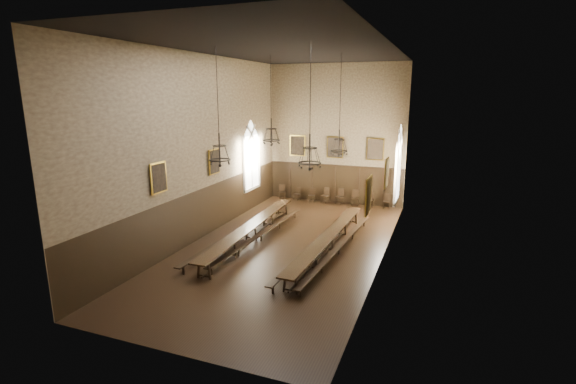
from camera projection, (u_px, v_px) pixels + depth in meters
The scene contains 34 objects.
floor at pixel (287, 247), 19.93m from camera, with size 9.00×18.00×0.02m, color black.
ceiling at pixel (286, 48), 17.84m from camera, with size 9.00×18.00×0.02m, color black.
wall_back at pixel (336, 135), 27.08m from camera, with size 9.00×0.02×9.00m, color #94805B.
wall_front at pixel (161, 199), 10.69m from camera, with size 9.00×0.02×9.00m, color #94805B.
wall_left at pixel (201, 148), 20.44m from camera, with size 0.02×18.00×9.00m, color #94805B.
wall_right at pixel (388, 158), 17.33m from camera, with size 0.02×18.00×9.00m, color #94805B.
wainscot_panelling at pixel (286, 221), 19.64m from camera, with size 9.00×18.00×2.50m, color black, non-canonical shape.
table_left at pixel (251, 232), 20.71m from camera, with size 1.15×10.46×0.81m.
table_right at pixel (328, 243), 19.25m from camera, with size 1.06×10.08×0.78m.
bench_left_outer at pixel (239, 233), 20.96m from camera, with size 0.58×10.13×0.46m.
bench_left_inner at pixel (261, 236), 20.57m from camera, with size 0.81×9.34×0.42m.
bench_right_inner at pixel (315, 246), 19.21m from camera, with size 0.76×9.83×0.44m.
bench_right_outer at pixel (339, 249), 18.89m from camera, with size 0.95×9.72×0.44m.
chair_0 at pixel (282, 194), 28.89m from camera, with size 0.54×0.54×0.97m.
chair_1 at pixel (297, 196), 28.55m from camera, with size 0.48×0.48×0.88m.
chair_2 at pixel (312, 198), 28.07m from camera, with size 0.46×0.46×0.91m.
chair_3 at pixel (325, 198), 27.81m from camera, with size 0.56×0.56×1.01m.
chair_4 at pixel (340, 199), 27.54m from camera, with size 0.57×0.57×1.02m.
chair_5 at pixel (355, 201), 27.15m from camera, with size 0.50×0.50×1.01m.
chair_6 at pixel (371, 202), 26.77m from camera, with size 0.47×0.47×0.99m.
chair_7 at pixel (386, 204), 26.41m from camera, with size 0.46×0.46×0.95m.
chandelier_back_left at pixel (271, 135), 21.61m from camera, with size 0.91×0.91×4.41m.
chandelier_back_right at pixel (339, 145), 20.56m from camera, with size 0.85×0.85×4.81m.
chandelier_front_left at pixel (220, 153), 17.66m from camera, with size 0.93×0.93×4.79m.
chandelier_front_right at pixel (310, 156), 16.31m from camera, with size 0.92×0.92×4.70m.
portrait_back_0 at pixel (298, 146), 28.05m from camera, with size 1.10×0.12×1.40m.
portrait_back_1 at pixel (335, 147), 27.15m from camera, with size 1.10×0.12×1.40m.
portrait_back_2 at pixel (375, 149), 26.26m from camera, with size 1.10×0.12×1.40m.
portrait_left_0 at pixel (214, 162), 21.49m from camera, with size 0.12×1.00×1.30m.
portrait_left_1 at pixel (159, 178), 17.40m from camera, with size 0.12×1.00×1.30m.
portrait_right_0 at pixel (387, 173), 18.47m from camera, with size 0.12×1.00×1.30m.
portrait_right_1 at pixel (369, 196), 14.38m from camera, with size 0.12×1.00×1.30m.
window_right at pixel (399, 164), 22.62m from camera, with size 0.20×2.20×4.60m, color white, non-canonical shape.
window_left at pixel (251, 155), 25.67m from camera, with size 0.20×2.20×4.60m, color white, non-canonical shape.
Camera 1 is at (6.72, -17.54, 7.15)m, focal length 26.00 mm.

